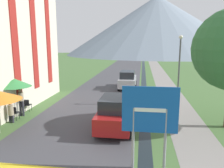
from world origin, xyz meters
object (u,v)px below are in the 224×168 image
Objects in this scene: person_standing_terrace at (21,100)px; person_seated_near at (11,111)px; parked_car_near at (115,113)px; hotel_building at (1,30)px; parked_car_far at (128,80)px; road_sign at (150,116)px; cafe_chair_middle at (14,112)px; cafe_chair_far_right at (27,104)px; streetlamp at (179,65)px; cafe_umbrella_middle_green at (15,83)px; cafe_chair_far_left at (21,106)px.

person_seated_near is at bearing -87.89° from person_standing_terrace.
hotel_building is at bearing 156.11° from parked_car_near.
hotel_building reaches higher than parked_car_far.
cafe_chair_middle is at bearing 151.91° from road_sign.
parked_car_near is at bearing 14.98° from cafe_chair_middle.
parked_car_near is 4.65× the size of cafe_chair_far_right.
cafe_chair_far_right is (-8.05, 5.95, -1.55)m from road_sign.
hotel_building is 6.88m from person_seated_near.
streetlamp is at bearing 35.52° from cafe_chair_far_right.
cafe_umbrella_middle_green reaches higher than parked_car_near.
person_seated_near is at bearing 179.58° from parked_car_near.
person_standing_terrace is at bearing 108.56° from cafe_chair_middle.
streetlamp is (10.64, 3.31, 2.56)m from cafe_chair_far_left.
person_seated_near is (-6.19, 0.04, -0.20)m from parked_car_near.
streetlamp reaches higher than road_sign.
hotel_building is 12.21m from parked_car_far.
parked_car_near is 2.24× the size of person_standing_terrace.
cafe_chair_middle is 1.72m from cafe_chair_far_right.
hotel_building is 5.86× the size of person_standing_terrace.
cafe_chair_far_right is at bearing 113.12° from cafe_chair_middle.
person_standing_terrace is (0.35, -0.50, 0.52)m from cafe_chair_far_left.
streetlamp is (10.28, 3.81, 2.05)m from person_standing_terrace.
cafe_umbrella_middle_green is (-6.26, -9.93, 1.32)m from parked_car_far.
road_sign is 9.46m from person_standing_terrace.
person_standing_terrace is (-6.14, -9.61, 0.12)m from parked_car_far.
cafe_chair_far_right is at bearing 88.88° from cafe_chair_far_left.
parked_car_near is 6.85m from streetlamp.
cafe_chair_middle is 1.00× the size of cafe_chair_far_right.
hotel_building is at bearing 165.57° from cafe_chair_far_right.
hotel_building is 2.53× the size of parked_car_far.
streetlamp is (10.41, 2.90, 2.56)m from cafe_chair_far_right.
parked_car_far is 12.11m from cafe_chair_middle.
cafe_chair_middle is (2.75, -3.52, -5.09)m from hotel_building.
person_standing_terrace is (-7.93, 5.05, -1.03)m from road_sign.
cafe_chair_far_left and cafe_chair_far_right have the same top height.
parked_car_near is 1.60× the size of cafe_umbrella_middle_green.
parked_car_near is (-1.69, 3.77, -1.15)m from road_sign.
hotel_building reaches higher than streetlamp.
road_sign is at bearing -83.06° from parked_car_far.
cafe_chair_far_right is 11.11m from streetlamp.
cafe_chair_far_left is at bearing 146.18° from road_sign.
parked_car_far is 12.44m from person_seated_near.
parked_car_near is (9.00, -3.98, -4.69)m from hotel_building.
person_standing_terrace is at bearing 168.40° from parked_car_near.
hotel_building reaches higher than cafe_umbrella_middle_green.
streetlamp reaches higher than parked_car_near.
parked_car_far is at bearing 90.49° from parked_car_near.
hotel_building is at bearing 131.15° from cafe_umbrella_middle_green.
parked_car_far is 2.32× the size of person_standing_terrace.
parked_car_near and parked_car_far have the same top height.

